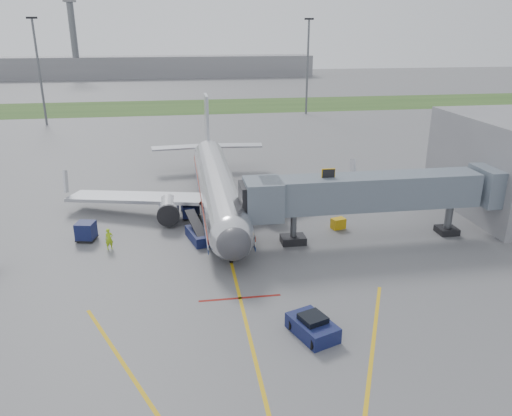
{
  "coord_description": "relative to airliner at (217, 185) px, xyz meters",
  "views": [
    {
      "loc": [
        -3.75,
        -35.58,
        18.51
      ],
      "look_at": [
        2.75,
        6.08,
        3.2
      ],
      "focal_mm": 35.0,
      "sensor_mm": 36.0,
      "label": 1
    }
  ],
  "objects": [
    {
      "name": "jet_bridge",
      "position": [
        12.86,
        -10.25,
        1.82
      ],
      "size": [
        25.3,
        4.0,
        6.9
      ],
      "color": "slate",
      "rests_on": "ground"
    },
    {
      "name": "terminal",
      "position": [
        30.0,
        -5.25,
        2.35
      ],
      "size": [
        10.0,
        16.0,
        10.0
      ],
      "primitive_type": "cube",
      "color": "slate",
      "rests_on": "ground"
    },
    {
      "name": "grass_strip",
      "position": [
        -0.0,
        74.75,
        -2.64
      ],
      "size": [
        300.0,
        25.0,
        0.01
      ],
      "primitive_type": "cube",
      "color": "#2D4C1E",
      "rests_on": "ground"
    },
    {
      "name": "baggage_cart_a",
      "position": [
        -3.0,
        -2.68,
        -1.89
      ],
      "size": [
        1.69,
        1.69,
        1.48
      ],
      "color": "#0C1C37",
      "rests_on": "ground"
    },
    {
      "name": "light_mast_left",
      "position": [
        -30.0,
        54.75,
        8.13
      ],
      "size": [
        2.0,
        0.44,
        20.4
      ],
      "color": "#595B60",
      "rests_on": "ground"
    },
    {
      "name": "distant_terminal",
      "position": [
        -10.0,
        154.75,
        1.35
      ],
      "size": [
        120.0,
        14.0,
        8.0
      ],
      "primitive_type": "cube",
      "color": "slate",
      "rests_on": "ground"
    },
    {
      "name": "ground_power_cart",
      "position": [
        11.13,
        -7.48,
        -2.13
      ],
      "size": [
        1.5,
        1.21,
        1.04
      ],
      "color": "#D59F0C",
      "rests_on": "ground"
    },
    {
      "name": "pushback_tug",
      "position": [
        4.0,
        -24.5,
        -2.06
      ],
      "size": [
        3.11,
        3.87,
        1.4
      ],
      "color": "#0C1C37",
      "rests_on": "ground"
    },
    {
      "name": "light_mast_right",
      "position": [
        25.0,
        59.75,
        8.13
      ],
      "size": [
        2.0,
        0.44,
        20.4
      ],
      "color": "#595B60",
      "rests_on": "ground"
    },
    {
      "name": "belt_loader",
      "position": [
        -2.51,
        -8.29,
        -2.1
      ],
      "size": [
        2.36,
        4.65,
        2.19
      ],
      "color": "#0C1C37",
      "rests_on": "ground"
    },
    {
      "name": "baggage_cart_b",
      "position": [
        -12.66,
        -6.69,
        -1.75
      ],
      "size": [
        1.95,
        1.95,
        1.76
      ],
      "color": "#0C1C37",
      "rests_on": "ground"
    },
    {
      "name": "airliner",
      "position": [
        0.0,
        0.0,
        0.0
      ],
      "size": [
        32.1,
        35.67,
        10.25
      ],
      "color": "silver",
      "rests_on": "ground"
    },
    {
      "name": "apron_markings",
      "position": [
        -0.0,
        -22.65,
        -2.64
      ],
      "size": [
        21.52,
        50.0,
        0.01
      ],
      "color": "gold",
      "rests_on": "ground"
    },
    {
      "name": "control_tower",
      "position": [
        -40.0,
        149.75,
        14.68
      ],
      "size": [
        4.0,
        4.0,
        30.0
      ],
      "color": "#595B60",
      "rests_on": "ground"
    },
    {
      "name": "ground",
      "position": [
        -0.0,
        -15.25,
        -2.65
      ],
      "size": [
        400.0,
        400.0,
        0.0
      ],
      "primitive_type": "plane",
      "color": "#565659",
      "rests_on": "ground"
    },
    {
      "name": "baggage_cart_c",
      "position": [
        -3.0,
        -1.06,
        -1.75
      ],
      "size": [
        2.03,
        2.03,
        1.76
      ],
      "color": "#0C1C37",
      "rests_on": "ground"
    },
    {
      "name": "ramp_worker",
      "position": [
        -10.32,
        -9.03,
        -1.68
      ],
      "size": [
        0.82,
        0.68,
        1.93
      ],
      "primitive_type": "imported",
      "rotation": [
        0.0,
        0.0,
        0.37
      ],
      "color": "#99C917",
      "rests_on": "ground"
    }
  ]
}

